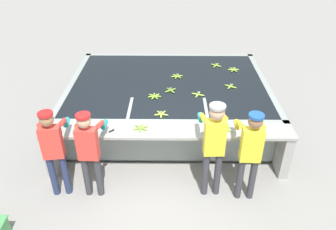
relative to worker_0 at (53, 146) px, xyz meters
The scene contains 18 objects.
ground_plane 2.03m from the worker_0, ahead, with size 80.00×80.00×0.00m, color gray.
wash_tank 3.01m from the worker_0, 53.46° to the left, with size 4.31×3.28×0.90m.
work_ledge 1.87m from the worker_0, 16.72° to the left, with size 4.31×0.45×0.90m.
worker_0 is the anchor object (origin of this frame).
worker_1 0.56m from the worker_0, ahead, with size 0.42×0.72×1.57m.
worker_2 2.49m from the worker_0, ahead, with size 0.43×0.73×1.72m.
worker_3 3.04m from the worker_0, ahead, with size 0.42×0.72×1.61m.
banana_bunch_floating_0 4.37m from the worker_0, 48.35° to the left, with size 0.25×0.25×0.08m.
banana_bunch_floating_1 4.46m from the worker_0, 42.61° to the left, with size 0.28×0.26×0.08m.
banana_bunch_floating_2 3.76m from the worker_0, 34.94° to the left, with size 0.26×0.26×0.08m.
banana_bunch_floating_3 2.97m from the worker_0, 37.03° to the left, with size 0.27×0.27×0.08m.
banana_bunch_floating_4 2.67m from the worker_0, 47.21° to the left, with size 0.25×0.25×0.08m.
banana_bunch_floating_5 1.94m from the worker_0, 31.93° to the left, with size 0.28×0.26×0.08m.
banana_bunch_floating_6 3.29m from the worker_0, 53.52° to the left, with size 0.28×0.28×0.08m.
banana_bunch_floating_7 2.27m from the worker_0, 48.83° to the left, with size 0.28×0.28×0.08m.
banana_bunch_ledge_0 1.44m from the worker_0, 23.57° to the left, with size 0.27×0.28×0.08m.
banana_bunch_ledge_1 2.80m from the worker_0, 11.30° to the left, with size 0.27×0.28×0.08m.
knife_0 1.03m from the worker_0, 31.31° to the left, with size 0.28×0.26×0.02m.
Camera 1 is at (0.06, -4.34, 4.05)m, focal length 35.00 mm.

